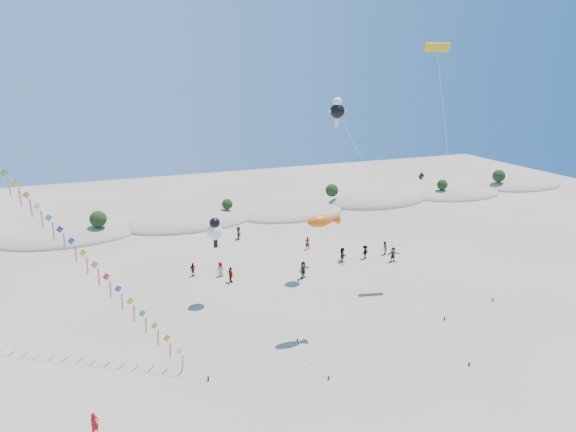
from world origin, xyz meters
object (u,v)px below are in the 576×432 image
Objects in this scene: kite_train at (56,226)px; fish_kite at (323,221)px; parafoil_kite at (437,52)px; flyer_foreground at (95,424)px.

fish_kite is at bearing -15.70° from kite_train.
flyer_foreground is at bearing -157.86° from parafoil_kite.
fish_kite is 21.32m from parafoil_kite.
fish_kite is at bearing -154.84° from parafoil_kite.
kite_train is at bearing 57.33° from flyer_foreground.
parafoil_kite is (15.13, 7.11, 13.24)m from fish_kite.
fish_kite is 6.65× the size of flyer_foreground.
parafoil_kite reaches higher than flyer_foreground.
flyer_foreground is (1.74, -11.94, -9.16)m from kite_train.
flyer_foreground is (-33.16, -13.49, -22.22)m from parafoil_kite.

